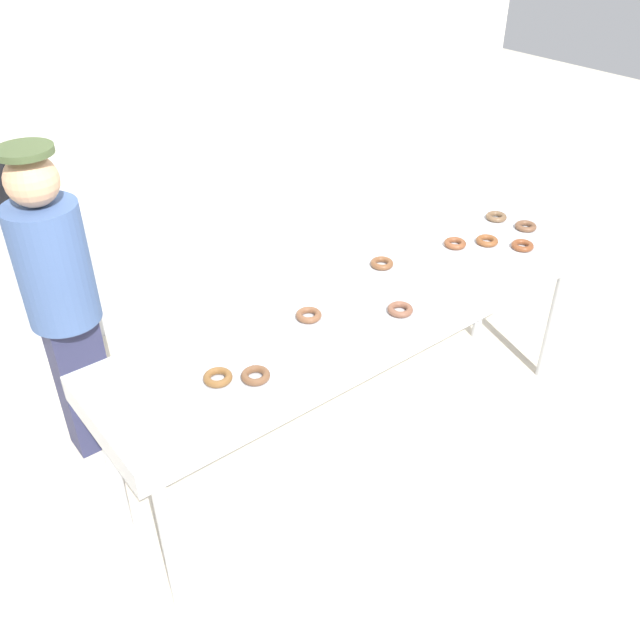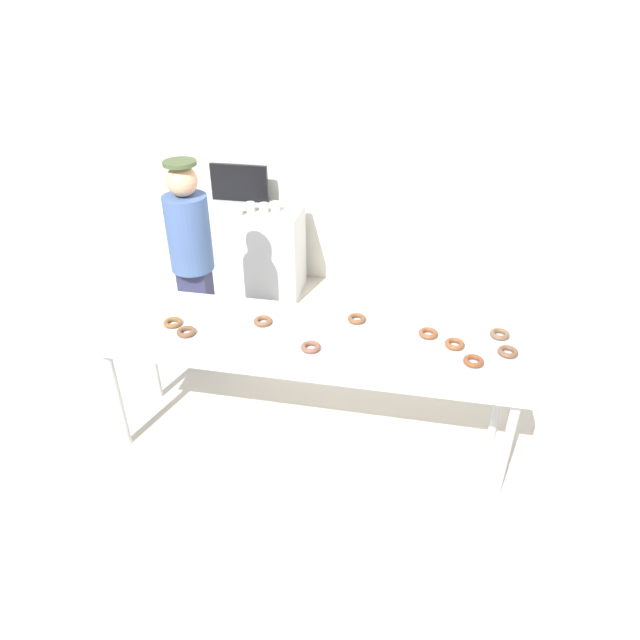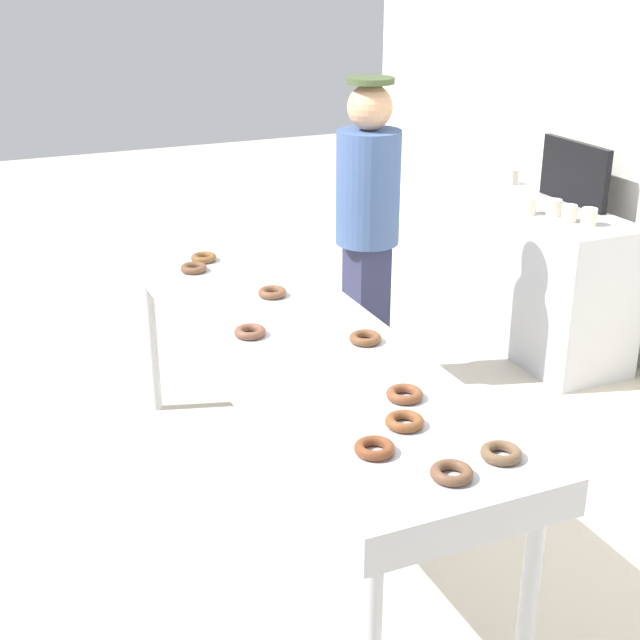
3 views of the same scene
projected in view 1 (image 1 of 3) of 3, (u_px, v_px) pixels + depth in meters
name	position (u px, v px, depth m)	size (l,w,h in m)	color
ground_plane	(360.00, 440.00, 3.75)	(16.00, 16.00, 0.00)	beige
back_wall	(121.00, 77.00, 4.57)	(8.00, 0.12, 2.88)	silver
fryer_conveyor	(366.00, 312.00, 3.27)	(2.73, 0.68, 0.93)	#B7BABF
chocolate_donut_0	(382.00, 263.00, 3.49)	(0.12, 0.12, 0.03)	brown
chocolate_donut_1	(309.00, 315.00, 3.10)	(0.12, 0.12, 0.03)	brown
chocolate_donut_2	(496.00, 217.00, 3.94)	(0.12, 0.12, 0.03)	brown
chocolate_donut_3	(256.00, 376.00, 2.74)	(0.12, 0.12, 0.03)	brown
chocolate_donut_4	(487.00, 241.00, 3.69)	(0.12, 0.12, 0.03)	brown
chocolate_donut_5	(522.00, 246.00, 3.65)	(0.12, 0.12, 0.03)	brown
chocolate_donut_6	(526.00, 226.00, 3.84)	(0.12, 0.12, 0.03)	brown
chocolate_donut_7	(455.00, 243.00, 3.67)	(0.12, 0.12, 0.03)	brown
chocolate_donut_8	(400.00, 309.00, 3.13)	(0.12, 0.12, 0.03)	brown
chocolate_donut_9	(218.00, 377.00, 2.73)	(0.12, 0.12, 0.03)	brown
worker_baker	(61.00, 294.00, 3.22)	(0.34, 0.34, 1.68)	#292B4B
prep_counter	(3.00, 288.00, 4.24)	(1.30, 0.51, 0.88)	#B7BABF
paper_cup_0	(9.00, 223.00, 3.90)	(0.08, 0.08, 0.09)	beige
paper_cup_1	(52.00, 200.00, 4.18)	(0.08, 0.08, 0.09)	beige
paper_cup_3	(18.00, 213.00, 4.02)	(0.08, 0.08, 0.09)	beige
paper_cup_4	(40.00, 207.00, 4.09)	(0.08, 0.08, 0.09)	beige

